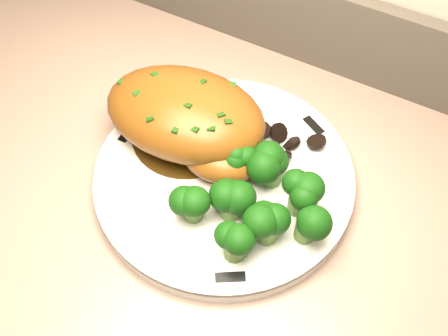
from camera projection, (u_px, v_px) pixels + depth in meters
The scene contains 8 objects.
plate at pixel (224, 178), 0.66m from camera, with size 0.30×0.30×0.02m, color white.
rim_accent_0 at pixel (313, 126), 0.69m from camera, with size 0.03×0.01×0.00m, color black.
rim_accent_1 at pixel (128, 133), 0.68m from camera, with size 0.03×0.01×0.00m, color black.
rim_accent_2 at pixel (230, 277), 0.57m from camera, with size 0.03×0.01×0.00m, color black.
gravy_pool at pixel (187, 134), 0.68m from camera, with size 0.13×0.13×0.00m, color #3A260A.
chicken_breast at pixel (189, 119), 0.65m from camera, with size 0.21×0.15×0.08m.
mushroom_pile at pixel (264, 151), 0.66m from camera, with size 0.10×0.08×0.03m.
broccoli_florets at pixel (255, 201), 0.59m from camera, with size 0.15×0.14×0.05m.
Camera 1 is at (-0.59, 1.42, 1.53)m, focal length 45.00 mm.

